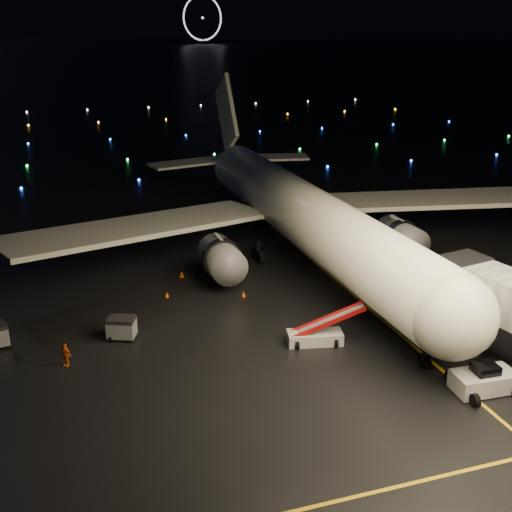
{
  "coord_description": "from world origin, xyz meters",
  "views": [
    {
      "loc": [
        -11.98,
        -33.15,
        22.27
      ],
      "look_at": [
        2.74,
        12.0,
        5.0
      ],
      "focal_mm": 45.0,
      "sensor_mm": 36.0,
      "label": 1
    }
  ],
  "objects_px": {
    "pushback_tug": "(484,378)",
    "baggage_cart_0": "(122,328)",
    "crew_c": "(65,355)",
    "airliner": "(292,175)",
    "belt_loader": "(315,326)"
  },
  "relations": [
    {
      "from": "baggage_cart_0",
      "to": "crew_c",
      "type": "bearing_deg",
      "value": -122.24
    },
    {
      "from": "airliner",
      "to": "belt_loader",
      "type": "xyz_separation_m",
      "value": [
        -5.5,
        -19.33,
        -6.71
      ]
    },
    {
      "from": "airliner",
      "to": "pushback_tug",
      "type": "relative_size",
      "value": 14.32
    },
    {
      "from": "airliner",
      "to": "baggage_cart_0",
      "type": "relative_size",
      "value": 28.61
    },
    {
      "from": "pushback_tug",
      "to": "belt_loader",
      "type": "xyz_separation_m",
      "value": [
        -7.71,
        9.41,
        0.48
      ]
    },
    {
      "from": "airliner",
      "to": "crew_c",
      "type": "bearing_deg",
      "value": -144.26
    },
    {
      "from": "pushback_tug",
      "to": "crew_c",
      "type": "bearing_deg",
      "value": 158.25
    },
    {
      "from": "airliner",
      "to": "baggage_cart_0",
      "type": "distance_m",
      "value": 24.74
    },
    {
      "from": "pushback_tug",
      "to": "crew_c",
      "type": "distance_m",
      "value": 27.9
    },
    {
      "from": "pushback_tug",
      "to": "baggage_cart_0",
      "type": "distance_m",
      "value": 25.7
    },
    {
      "from": "pushback_tug",
      "to": "baggage_cart_0",
      "type": "relative_size",
      "value": 2.0
    },
    {
      "from": "crew_c",
      "to": "airliner",
      "type": "bearing_deg",
      "value": 81.97
    },
    {
      "from": "baggage_cart_0",
      "to": "belt_loader",
      "type": "bearing_deg",
      "value": 1.82
    },
    {
      "from": "pushback_tug",
      "to": "baggage_cart_0",
      "type": "bearing_deg",
      "value": 148.41
    },
    {
      "from": "belt_loader",
      "to": "airliner",
      "type": "bearing_deg",
      "value": 86.36
    }
  ]
}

